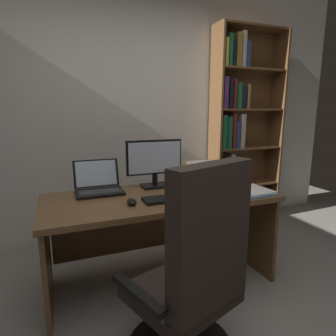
% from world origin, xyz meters
% --- Properties ---
extents(wall_back, '(5.37, 0.12, 2.85)m').
position_xyz_m(wall_back, '(0.00, 1.96, 1.43)').
color(wall_back, beige).
rests_on(wall_back, ground).
extents(desk, '(1.74, 0.74, 0.73)m').
position_xyz_m(desk, '(-0.03, 0.92, 0.53)').
color(desk, brown).
rests_on(desk, ground).
extents(bookshelf, '(0.90, 0.27, 2.29)m').
position_xyz_m(bookshelf, '(1.28, 1.75, 1.15)').
color(bookshelf, brown).
rests_on(bookshelf, ground).
extents(office_chair, '(0.70, 0.62, 1.13)m').
position_xyz_m(office_chair, '(-0.15, 0.05, 0.48)').
color(office_chair, black).
rests_on(office_chair, ground).
extents(monitor, '(0.48, 0.16, 0.40)m').
position_xyz_m(monitor, '(0.00, 1.09, 0.93)').
color(monitor, black).
rests_on(monitor, desk).
extents(laptop, '(0.36, 0.31, 0.24)m').
position_xyz_m(laptop, '(-0.46, 1.09, 0.78)').
color(laptop, black).
rests_on(laptop, desk).
extents(keyboard, '(0.42, 0.15, 0.02)m').
position_xyz_m(keyboard, '(0.00, 0.70, 0.74)').
color(keyboard, black).
rests_on(keyboard, desk).
extents(computer_mouse, '(0.06, 0.10, 0.04)m').
position_xyz_m(computer_mouse, '(-0.30, 0.70, 0.75)').
color(computer_mouse, black).
rests_on(computer_mouse, desk).
extents(reading_stand_with_book, '(0.30, 0.29, 0.16)m').
position_xyz_m(reading_stand_with_book, '(0.51, 1.16, 0.81)').
color(reading_stand_with_book, black).
rests_on(reading_stand_with_book, desk).
extents(open_binder, '(0.52, 0.33, 0.02)m').
position_xyz_m(open_binder, '(0.54, 0.65, 0.74)').
color(open_binder, '#2D84C6').
rests_on(open_binder, desk).
extents(notepad, '(0.18, 0.23, 0.01)m').
position_xyz_m(notepad, '(0.31, 0.90, 0.73)').
color(notepad, white).
rests_on(notepad, desk).
extents(pen, '(0.14, 0.05, 0.01)m').
position_xyz_m(pen, '(0.33, 0.90, 0.74)').
color(pen, maroon).
rests_on(pen, notepad).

